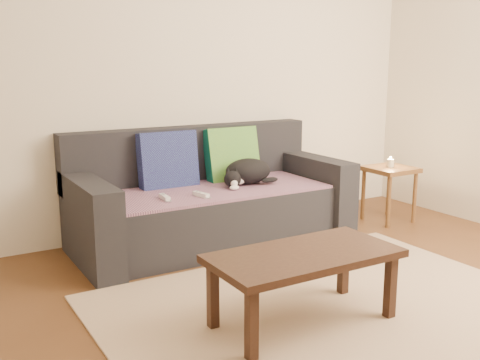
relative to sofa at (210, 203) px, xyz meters
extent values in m
plane|color=brown|center=(0.00, -1.57, -0.31)|extent=(4.50, 4.50, 0.00)
cube|color=beige|center=(0.00, 0.43, 0.99)|extent=(4.50, 0.04, 2.60)
cube|color=#232328|center=(0.00, -0.07, -0.10)|extent=(1.70, 0.78, 0.42)
cube|color=#232328|center=(0.00, 0.33, 0.34)|extent=(2.10, 0.18, 0.45)
cube|color=#232328|center=(-0.95, -0.07, -0.01)|extent=(0.20, 0.90, 0.60)
cube|color=#232328|center=(0.95, -0.07, -0.01)|extent=(0.20, 0.90, 0.60)
cube|color=#3E2445|center=(0.00, -0.09, 0.12)|extent=(1.66, 0.74, 0.02)
cube|color=#17114B|center=(-0.27, 0.17, 0.32)|extent=(0.46, 0.17, 0.47)
cube|color=#0E5C43|center=(0.29, 0.17, 0.32)|extent=(0.45, 0.21, 0.46)
ellipsoid|color=black|center=(0.31, -0.06, 0.23)|extent=(0.42, 0.35, 0.20)
sphere|color=black|center=(0.12, -0.14, 0.20)|extent=(0.15, 0.15, 0.13)
sphere|color=white|center=(0.10, -0.19, 0.18)|extent=(0.06, 0.06, 0.05)
ellipsoid|color=black|center=(0.43, -0.18, 0.17)|extent=(0.16, 0.08, 0.04)
cube|color=white|center=(-0.47, -0.22, 0.15)|extent=(0.05, 0.15, 0.03)
cube|color=white|center=(-0.21, -0.27, 0.15)|extent=(0.07, 0.15, 0.03)
cube|color=brown|center=(1.62, -0.28, 0.15)|extent=(0.39, 0.39, 0.04)
cylinder|color=brown|center=(1.46, -0.44, -0.09)|extent=(0.03, 0.03, 0.44)
cylinder|color=brown|center=(1.77, -0.44, -0.09)|extent=(0.03, 0.03, 0.44)
cylinder|color=brown|center=(1.46, -0.13, -0.09)|extent=(0.03, 0.03, 0.44)
cylinder|color=brown|center=(1.77, -0.13, -0.09)|extent=(0.03, 0.03, 0.44)
cylinder|color=beige|center=(1.62, -0.28, 0.21)|extent=(0.06, 0.06, 0.07)
sphere|color=#FFBF59|center=(1.62, -0.28, 0.25)|extent=(0.02, 0.02, 0.02)
cube|color=tan|center=(0.00, -1.42, -0.30)|extent=(2.50, 1.80, 0.01)
cube|color=black|center=(-0.23, -1.51, 0.07)|extent=(1.00, 0.50, 0.04)
cube|color=black|center=(-0.68, -1.70, -0.13)|extent=(0.05, 0.05, 0.36)
cube|color=black|center=(0.21, -1.70, -0.13)|extent=(0.05, 0.05, 0.36)
cube|color=black|center=(-0.68, -1.32, -0.13)|extent=(0.05, 0.05, 0.36)
cube|color=black|center=(0.21, -1.32, -0.13)|extent=(0.05, 0.05, 0.36)
camera|label=1|loc=(-1.94, -3.73, 1.06)|focal=42.00mm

